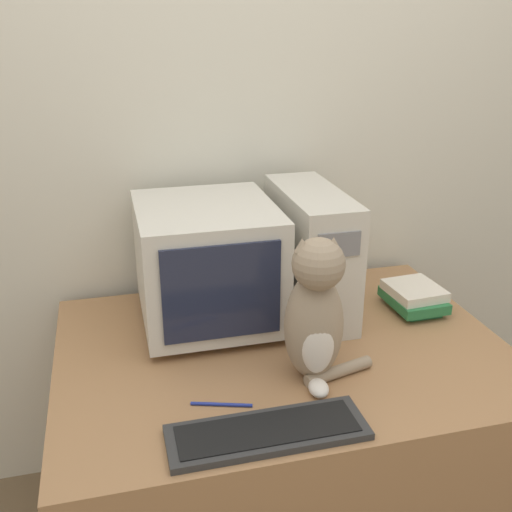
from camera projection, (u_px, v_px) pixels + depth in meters
name	position (u px, v px, depth m)	size (l,w,h in m)	color
wall_back	(240.00, 138.00, 2.05)	(7.00, 0.05, 2.50)	beige
desk	(281.00, 447.00, 1.90)	(1.31, 0.95, 0.73)	#9E7047
crt_monitor	(207.00, 263.00, 1.84)	(0.41, 0.47, 0.38)	beige
computer_tower	(310.00, 252.00, 1.92)	(0.18, 0.47, 0.40)	beige
keyboard	(267.00, 432.00, 1.39)	(0.47, 0.15, 0.02)	#2D2D2D
cat	(316.00, 315.00, 1.54)	(0.26, 0.21, 0.41)	gray
book_stack	(414.00, 297.00, 1.97)	(0.17, 0.21, 0.08)	#28703D
pen	(221.00, 404.00, 1.49)	(0.15, 0.06, 0.01)	navy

